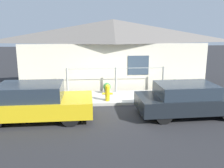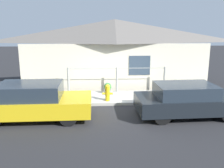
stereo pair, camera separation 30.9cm
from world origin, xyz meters
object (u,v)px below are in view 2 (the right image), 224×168
car_left (34,101)px  potted_plant_by_fence (59,90)px  car_right (187,100)px  potted_plant_corner (176,86)px  potted_plant_near_hydrant (108,88)px  fire_hydrant (108,92)px

car_left → potted_plant_by_fence: (0.50, 2.58, -0.26)m
car_right → potted_plant_corner: size_ratio=5.55×
car_left → potted_plant_near_hydrant: bearing=44.4°
potted_plant_near_hydrant → potted_plant_corner: bearing=-5.7°
potted_plant_near_hydrant → potted_plant_by_fence: (-2.32, -0.28, 0.01)m
fire_hydrant → potted_plant_corner: fire_hydrant is taller
fire_hydrant → potted_plant_near_hydrant: size_ratio=1.41×
fire_hydrant → potted_plant_by_fence: (-2.27, 0.91, -0.10)m
car_right → potted_plant_by_fence: (-5.26, 2.59, -0.22)m
car_left → potted_plant_corner: size_ratio=5.75×
potted_plant_near_hydrant → potted_plant_corner: potted_plant_corner is taller
car_right → potted_plant_corner: 2.56m
car_right → potted_plant_near_hydrant: size_ratio=7.59×
car_left → fire_hydrant: 3.25m
fire_hydrant → potted_plant_by_fence: size_ratio=1.36×
car_right → potted_plant_by_fence: bearing=151.6°
car_right → fire_hydrant: car_right is taller
potted_plant_near_hydrant → potted_plant_corner: 3.29m
car_left → potted_plant_corner: car_left is taller
fire_hydrant → potted_plant_by_fence: fire_hydrant is taller
car_right → potted_plant_by_fence: 5.87m
potted_plant_corner → potted_plant_near_hydrant: bearing=174.3°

